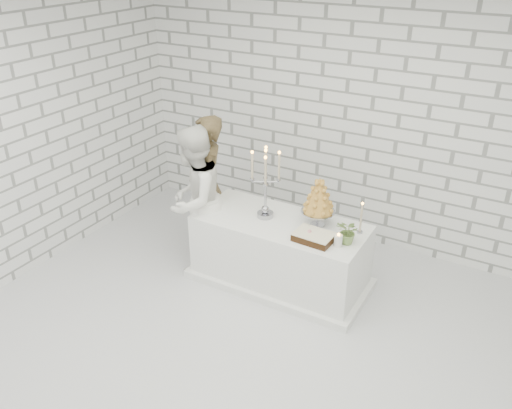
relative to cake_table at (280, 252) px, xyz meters
name	(u,v)px	position (x,y,z in m)	size (l,w,h in m)	color
ground	(262,362)	(0.44, -1.18, -0.38)	(6.00, 5.00, 0.01)	silver
ceiling	(265,8)	(0.44, -1.18, 2.62)	(6.00, 5.00, 0.01)	white
wall_back	(371,123)	(0.44, 1.32, 1.12)	(6.00, 0.01, 3.00)	white
wall_left	(5,145)	(-2.56, -1.18, 1.12)	(0.01, 5.00, 3.00)	white
cake_table	(280,252)	(0.00, 0.00, 0.00)	(1.80, 0.80, 0.75)	white
groom	(208,187)	(-1.02, 0.16, 0.46)	(0.61, 0.40, 1.67)	#40311D
bride	(194,200)	(-0.98, -0.16, 0.45)	(0.81, 0.63, 1.66)	white
candelabra	(265,184)	(-0.19, 0.01, 0.76)	(0.31, 0.31, 0.76)	#9898A2
croquembouche	(319,202)	(0.36, 0.11, 0.64)	(0.35, 0.35, 0.54)	#95601A
chocolate_cake	(314,237)	(0.46, -0.18, 0.42)	(0.37, 0.27, 0.08)	black
pillar_candle	(338,241)	(0.70, -0.16, 0.44)	(0.08, 0.08, 0.12)	white
extra_taper	(361,219)	(0.79, 0.18, 0.54)	(0.06, 0.06, 0.32)	#C0AE91
flowers	(349,232)	(0.76, -0.07, 0.50)	(0.23, 0.20, 0.25)	#447038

